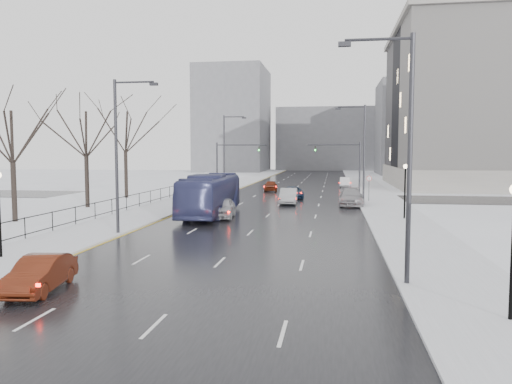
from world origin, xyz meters
The scene contains 28 objects.
road centered at (0.00, 60.00, 0.02)m, with size 16.00×150.00×0.04m, color black.
cross_road centered at (0.00, 48.00, 0.02)m, with size 130.00×10.00×0.04m, color black.
sidewalk_left centered at (-10.50, 60.00, 0.08)m, with size 5.00×150.00×0.16m, color silver.
sidewalk_right centered at (10.50, 60.00, 0.08)m, with size 5.00×150.00×0.16m, color silver.
park_strip centered at (-20.00, 60.00, 0.06)m, with size 14.00×150.00×0.12m, color white.
tree_park_c centered at (-18.50, 24.00, 0.00)m, with size 8.05×8.05×11.50m, color black, non-canonical shape.
tree_park_d centered at (-17.80, 34.00, 0.00)m, with size 8.75×8.75×12.50m, color black, non-canonical shape.
tree_park_e centered at (-18.20, 44.00, 0.00)m, with size 9.45×9.45×13.50m, color black, non-canonical shape.
iron_fence centered at (-13.00, 30.00, 0.91)m, with size 0.06×70.00×1.30m.
streetlight_r_near centered at (8.17, 10.00, 5.62)m, with size 2.95×0.25×10.00m.
streetlight_r_mid centered at (8.17, 40.00, 5.62)m, with size 2.95×0.25×10.00m.
streetlight_l_near centered at (-8.17, 20.00, 5.62)m, with size 2.95×0.25×10.00m.
streetlight_l_far centered at (-8.17, 52.00, 5.62)m, with size 2.95×0.25×10.00m.
lamppost_r_mid centered at (11.00, 30.00, 2.94)m, with size 0.36×0.36×4.28m.
mast_signal_right centered at (7.33, 48.00, 4.11)m, with size 6.10×0.33×6.50m.
mast_signal_left centered at (-7.33, 48.00, 4.11)m, with size 6.10×0.33×6.50m.
no_uturn_sign centered at (9.20, 44.00, 2.30)m, with size 0.60×0.06×2.70m.
bldg_far_right centered at (28.00, 115.00, 11.00)m, with size 24.00×20.00×22.00m, color slate.
bldg_far_left centered at (-22.00, 125.00, 14.00)m, with size 18.00×22.00×28.00m, color slate.
bldg_far_center centered at (4.00, 140.00, 9.00)m, with size 30.00×18.00×18.00m, color slate.
sedan_left_near centered at (-5.72, 7.04, 0.72)m, with size 1.44×4.12×1.36m, color #541D0E.
bus centered at (-4.80, 30.42, 1.79)m, with size 2.94×12.57×3.50m, color navy.
sedan_center_near centered at (-3.50, 29.01, 0.86)m, with size 1.94×4.83×1.64m, color #ACAAAF.
sedan_right_near centered at (0.89, 40.64, 0.84)m, with size 1.70×4.88×1.61m, color #9C9DA1.
sedan_right_cross centered at (0.81, 47.08, 0.71)m, with size 2.23×4.84×1.35m, color #172B46.
sedan_right_far centered at (7.20, 40.17, 0.88)m, with size 2.35×5.79×1.68m, color gray.
sedan_center_far centered at (-3.04, 57.15, 0.76)m, with size 1.70×4.23×1.44m, color #602110.
sedan_right_distant centered at (7.20, 66.68, 0.77)m, with size 1.54×4.43×1.46m, color white.
Camera 1 is at (5.43, -10.37, 5.43)m, focal length 35.00 mm.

